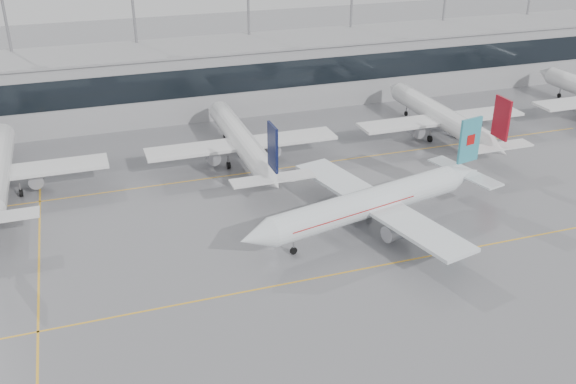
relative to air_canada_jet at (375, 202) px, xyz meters
name	(u,v)px	position (x,y,z in m)	size (l,w,h in m)	color
ground	(323,277)	(-10.24, -8.34, -3.75)	(320.00, 320.00, 0.00)	slate
taxi_line_main	(323,277)	(-10.24, -8.34, -3.74)	(120.00, 0.25, 0.01)	gold
taxi_line_north	(250,173)	(-10.24, 21.66, -3.74)	(120.00, 0.25, 0.01)	gold
taxi_line_cross	(39,256)	(-40.24, 6.66, -3.74)	(0.25, 60.00, 0.01)	gold
terminal	(203,79)	(-10.24, 53.66, 2.25)	(180.00, 15.00, 12.00)	gray
terminal_glass	(211,82)	(-10.24, 46.11, 3.75)	(180.00, 0.20, 5.00)	black
terminal_roof	(201,46)	(-10.24, 53.66, 8.45)	(182.00, 16.00, 0.40)	gray
light_masts	(194,33)	(-10.24, 59.66, 9.60)	(156.40, 1.00, 22.60)	gray
air_canada_jet	(375,202)	(0.00, 0.00, 0.00)	(36.99, 30.18, 11.79)	white
parked_jet_c	(242,141)	(-10.24, 25.35, -0.04)	(29.64, 36.96, 11.72)	silver
parked_jet_d	(442,117)	(24.76, 25.35, -0.04)	(29.64, 36.96, 11.72)	silver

